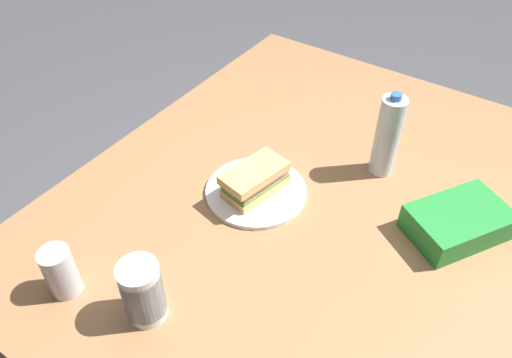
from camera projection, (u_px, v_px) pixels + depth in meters
ground_plane at (293, 339)px, 1.78m from camera, size 8.00×8.00×0.00m
dining_table at (305, 217)px, 1.34m from camera, size 1.44×1.15×0.73m
paper_plate at (256, 191)px, 1.29m from camera, size 0.26×0.26×0.01m
sandwich at (255, 179)px, 1.25m from camera, size 0.20×0.13×0.08m
chip_bag at (458, 222)px, 1.17m from camera, size 0.27×0.25×0.07m
water_bottle_tall at (387, 136)px, 1.28m from camera, size 0.07×0.07×0.25m
plastic_cup_stack at (143, 292)px, 0.98m from camera, size 0.08×0.08×0.15m
soda_can_silver at (60, 272)px, 1.03m from camera, size 0.07×0.07×0.12m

